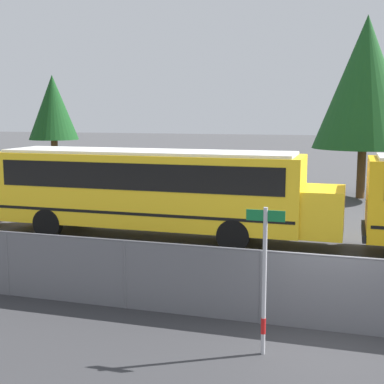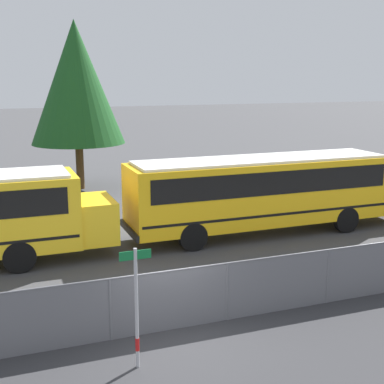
{
  "view_description": "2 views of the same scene",
  "coord_description": "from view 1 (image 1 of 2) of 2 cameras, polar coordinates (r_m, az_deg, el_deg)",
  "views": [
    {
      "loc": [
        0.17,
        -10.8,
        4.43
      ],
      "look_at": [
        -5.12,
        6.86,
        1.7
      ],
      "focal_mm": 50.0,
      "sensor_mm": 36.0,
      "label": 1
    },
    {
      "loc": [
        -3.94,
        -11.95,
        6.34
      ],
      "look_at": [
        3.12,
        6.75,
        1.98
      ],
      "focal_mm": 50.0,
      "sensor_mm": 36.0,
      "label": 2
    }
  ],
  "objects": [
    {
      "name": "tree_1",
      "position": [
        29.21,
        18.0,
        11.03
      ],
      "size": [
        5.17,
        5.17,
        9.34
      ],
      "color": "#51381E",
      "rests_on": "ground_plane"
    },
    {
      "name": "school_bus_2",
      "position": [
        18.93,
        -4.02,
        0.65
      ],
      "size": [
        12.31,
        2.57,
        3.13
      ],
      "color": "yellow",
      "rests_on": "ground_plane"
    },
    {
      "name": "ground_plane",
      "position": [
        11.67,
        15.05,
        -14.2
      ],
      "size": [
        200.0,
        200.0,
        0.0
      ],
      "primitive_type": "plane",
      "color": "#424244"
    },
    {
      "name": "tree_0",
      "position": [
        36.3,
        -14.61,
        8.67
      ],
      "size": [
        3.21,
        3.21,
        6.88
      ],
      "color": "#51381E",
      "rests_on": "ground_plane"
    },
    {
      "name": "fence",
      "position": [
        11.38,
        15.2,
        -10.37
      ],
      "size": [
        90.05,
        0.07,
        1.61
      ],
      "color": "#9EA0A5",
      "rests_on": "ground_plane"
    },
    {
      "name": "street_sign",
      "position": [
        9.91,
        7.72,
        -9.02
      ],
      "size": [
        0.7,
        0.09,
        2.77
      ],
      "color": "#B7B7BC",
      "rests_on": "ground_plane"
    }
  ]
}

